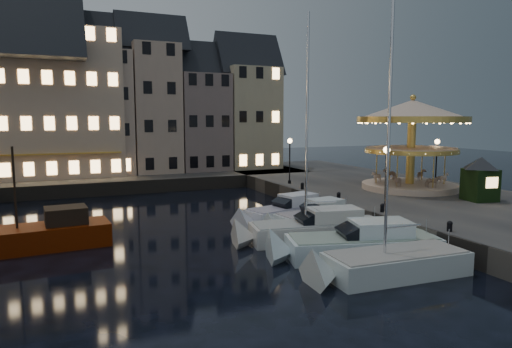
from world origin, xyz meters
name	(u,v)px	position (x,y,z in m)	size (l,w,h in m)	color
ground	(295,245)	(0.00, 0.00, 0.00)	(160.00, 160.00, 0.00)	black
quay_east	(411,200)	(14.00, 6.00, 0.65)	(16.00, 56.00, 1.30)	#474442
quay_north	(104,181)	(-8.00, 28.00, 0.65)	(44.00, 12.00, 1.30)	#474442
quaywall_e	(328,208)	(6.00, 6.00, 0.65)	(0.15, 44.00, 1.30)	#47423A
quaywall_n	(132,188)	(-6.00, 22.00, 0.65)	(48.00, 0.15, 1.30)	#47423A
streetlamp_b	(386,169)	(7.20, 1.00, 4.02)	(0.44, 0.44, 4.17)	black
streetlamp_c	(290,154)	(7.20, 14.50, 4.02)	(0.44, 0.44, 4.17)	black
streetlamp_d	(437,155)	(18.50, 8.00, 4.02)	(0.44, 0.44, 4.17)	black
bollard_a	(450,226)	(6.60, -5.00, 1.60)	(0.30, 0.30, 0.57)	black
bollard_b	(382,207)	(6.60, 0.50, 1.60)	(0.30, 0.30, 0.57)	black
bollard_c	(339,195)	(6.60, 5.50, 1.60)	(0.30, 0.30, 0.57)	black
bollard_d	(302,186)	(6.60, 11.00, 1.60)	(0.30, 0.30, 0.57)	black
townhouse_nb	(38,109)	(-14.05, 30.00, 8.28)	(6.16, 8.00, 13.80)	slate
townhouse_nc	(100,105)	(-8.00, 30.00, 8.78)	(6.82, 8.00, 14.80)	tan
townhouse_nd	(153,101)	(-2.25, 30.00, 9.28)	(5.50, 8.00, 15.80)	tan
townhouse_ne	(199,114)	(3.20, 30.00, 7.78)	(6.16, 8.00, 12.80)	slate
townhouse_nf	(247,111)	(9.25, 30.00, 8.28)	(6.82, 8.00, 13.80)	tan
hotel_corner	(38,94)	(-14.00, 30.00, 9.78)	(17.60, 9.00, 16.80)	#CFB095
motorboat_a	(386,266)	(1.26, -6.42, 0.54)	(7.81, 2.96, 13.02)	silver
motorboat_b	(355,246)	(1.74, -3.40, 0.64)	(8.99, 4.75, 2.15)	silver
motorboat_c	(312,230)	(1.31, 0.31, 0.68)	(9.23, 3.86, 12.21)	silver
motorboat_d	(312,220)	(2.75, 2.80, 0.64)	(6.70, 2.81, 2.15)	silver
motorboat_e	(285,214)	(2.03, 5.26, 0.64)	(7.64, 3.69, 2.15)	silver
red_fishing_boat	(42,236)	(-13.41, 5.00, 0.70)	(7.76, 3.15, 5.98)	#601700
carousel	(412,127)	(15.02, 7.39, 6.55)	(9.11, 9.11, 7.97)	beige
ticket_kiosk	(481,171)	(15.81, 1.03, 3.46)	(3.10, 3.10, 3.63)	black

